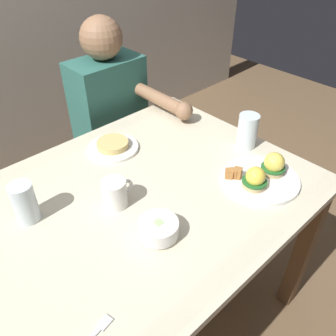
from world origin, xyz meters
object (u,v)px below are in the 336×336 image
at_px(diner_person, 114,119).
at_px(coffee_mug, 115,192).
at_px(dining_table, 137,218).
at_px(water_glass_far, 247,132).
at_px(eggs_benedict_plate, 261,175).
at_px(fruit_bowl, 158,229).
at_px(water_glass_near, 25,205).
at_px(side_plate, 113,146).

bearing_deg(diner_person, coffee_mug, -124.94).
distance_m(dining_table, water_glass_far, 0.54).
height_order(dining_table, eggs_benedict_plate, eggs_benedict_plate).
height_order(fruit_bowl, water_glass_far, water_glass_far).
relative_size(fruit_bowl, water_glass_near, 0.90).
bearing_deg(dining_table, water_glass_far, -7.41).
relative_size(eggs_benedict_plate, coffee_mug, 2.42).
distance_m(fruit_bowl, water_glass_near, 0.41).
bearing_deg(water_glass_near, coffee_mug, -29.48).
bearing_deg(water_glass_far, water_glass_near, 165.47).
bearing_deg(dining_table, fruit_bowl, -108.71).
distance_m(water_glass_near, water_glass_far, 0.84).
relative_size(water_glass_far, side_plate, 0.69).
bearing_deg(coffee_mug, water_glass_far, -7.74).
relative_size(water_glass_far, diner_person, 0.12).
bearing_deg(water_glass_far, fruit_bowl, -168.68).
bearing_deg(dining_table, coffee_mug, 169.92).
distance_m(dining_table, fruit_bowl, 0.23).
height_order(fruit_bowl, diner_person, diner_person).
height_order(water_glass_near, diner_person, diner_person).
distance_m(eggs_benedict_plate, water_glass_near, 0.77).
relative_size(fruit_bowl, coffee_mug, 1.08).
xyz_separation_m(water_glass_far, diner_person, (-0.17, 0.67, -0.15)).
bearing_deg(water_glass_near, diner_person, 35.27).
bearing_deg(eggs_benedict_plate, coffee_mug, 150.28).
relative_size(dining_table, side_plate, 6.00).
height_order(dining_table, coffee_mug, coffee_mug).
bearing_deg(dining_table, eggs_benedict_plate, -32.84).
distance_m(eggs_benedict_plate, diner_person, 0.85).
bearing_deg(diner_person, fruit_bowl, -117.24).
xyz_separation_m(fruit_bowl, water_glass_near, (-0.24, 0.33, 0.03)).
distance_m(dining_table, water_glass_near, 0.37).
xyz_separation_m(dining_table, eggs_benedict_plate, (0.37, -0.24, 0.13)).
distance_m(eggs_benedict_plate, side_plate, 0.58).
bearing_deg(water_glass_near, dining_table, -25.46).
bearing_deg(dining_table, diner_person, 60.42).
bearing_deg(water_glass_far, coffee_mug, 172.26).
bearing_deg(water_glass_far, diner_person, 104.25).
xyz_separation_m(eggs_benedict_plate, diner_person, (-0.03, 0.84, -0.12)).
xyz_separation_m(coffee_mug, water_glass_near, (-0.23, 0.13, 0.01)).
bearing_deg(coffee_mug, side_plate, 55.80).
relative_size(dining_table, water_glass_near, 9.04).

